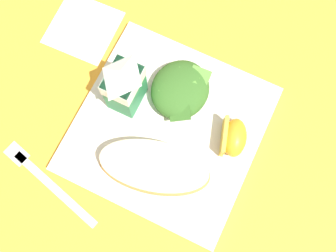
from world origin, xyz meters
TOP-DOWN VIEW (x-y plane):
  - ground at (0.00, 0.00)m, footprint 3.00×3.00m
  - white_plate at (0.00, 0.00)m, footprint 0.28×0.28m
  - cheesy_pizza_bread at (-0.07, -0.01)m, footprint 0.12×0.18m
  - green_salad_pile at (0.06, 0.01)m, footprint 0.11×0.09m
  - milk_carton at (0.02, 0.08)m, footprint 0.06×0.04m
  - orange_wedge_front at (0.02, -0.10)m, footprint 0.07×0.05m
  - paper_napkin at (0.10, 0.21)m, footprint 0.11×0.11m
  - metal_fork at (-0.15, 0.14)m, footprint 0.07×0.19m

SIDE VIEW (x-z plane):
  - ground at x=0.00m, z-range 0.00..0.00m
  - paper_napkin at x=0.10m, z-range 0.00..0.00m
  - metal_fork at x=-0.15m, z-range 0.00..0.01m
  - white_plate at x=0.00m, z-range 0.00..0.02m
  - cheesy_pizza_bread at x=-0.07m, z-range 0.02..0.05m
  - orange_wedge_front at x=0.02m, z-range 0.02..0.06m
  - green_salad_pile at x=0.06m, z-range 0.02..0.06m
  - milk_carton at x=0.02m, z-range 0.02..0.13m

